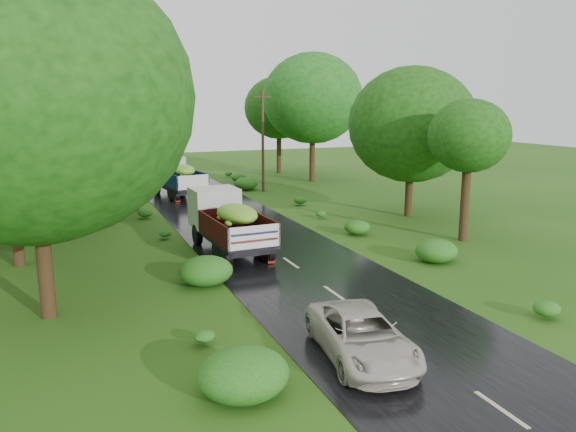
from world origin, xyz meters
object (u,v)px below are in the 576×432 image
truck_far (176,175)px  utility_pole (263,139)px  truck_near (227,219)px  car (362,336)px

truck_far → utility_pole: size_ratio=0.86×
truck_far → utility_pole: utility_pole is taller
truck_near → truck_far: (0.77, 15.66, 0.02)m
car → utility_pole: (6.73, 26.75, 3.18)m
truck_near → truck_far: size_ratio=0.97×
truck_far → car: 27.25m
truck_far → truck_near: bearing=-100.7°
utility_pole → truck_near: bearing=-100.1°
truck_near → truck_far: 15.68m
truck_near → car: (0.28, -11.57, -0.82)m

